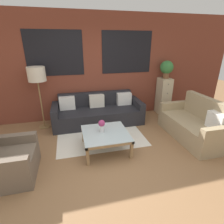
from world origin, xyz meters
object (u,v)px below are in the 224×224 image
settee_vintage (194,125)px  armchair_corner (6,162)px  couch_dark (98,113)px  coffee_table (105,135)px  drawer_cabinet (163,96)px  flower_vase (102,125)px  floor_lamp (37,76)px  potted_plant (167,68)px

settee_vintage → armchair_corner: bearing=-174.4°
couch_dark → coffee_table: 1.35m
armchair_corner → couch_dark: bearing=43.8°
drawer_cabinet → flower_vase: 2.67m
drawer_cabinet → flower_vase: size_ratio=4.16×
coffee_table → flower_vase: bearing=145.8°
coffee_table → drawer_cabinet: bearing=36.1°
couch_dark → drawer_cabinet: 2.09m
coffee_table → floor_lamp: floor_lamp is taller
potted_plant → coffee_table: bearing=-143.9°
armchair_corner → drawer_cabinet: (3.85, 1.93, 0.26)m
armchair_corner → drawer_cabinet: bearing=26.6°
armchair_corner → settee_vintage: bearing=5.6°
floor_lamp → flower_vase: size_ratio=5.92×
settee_vintage → drawer_cabinet: bearing=87.7°
armchair_corner → potted_plant: (3.85, 1.93, 1.10)m
drawer_cabinet → settee_vintage: bearing=-92.3°
settee_vintage → armchair_corner: (-3.78, -0.37, -0.03)m
potted_plant → floor_lamp: bearing=-177.6°
armchair_corner → coffee_table: size_ratio=0.97×
coffee_table → flower_vase: (-0.06, 0.04, 0.21)m
armchair_corner → drawer_cabinet: 4.31m
armchair_corner → drawer_cabinet: size_ratio=0.81×
floor_lamp → drawer_cabinet: floor_lamp is taller
armchair_corner → flower_vase: bearing=14.1°
settee_vintage → drawer_cabinet: drawer_cabinet is taller
settee_vintage → floor_lamp: bearing=157.6°
couch_dark → drawer_cabinet: drawer_cabinet is taller
couch_dark → floor_lamp: (-1.41, 0.06, 1.04)m
potted_plant → couch_dark: bearing=-174.1°
settee_vintage → coffee_table: settee_vintage is taller
floor_lamp → flower_vase: 2.02m
settee_vintage → armchair_corner: 3.80m
coffee_table → flower_vase: 0.22m
armchair_corner → potted_plant: potted_plant is taller
potted_plant → settee_vintage: bearing=-92.3°
settee_vintage → floor_lamp: 3.82m
drawer_cabinet → armchair_corner: bearing=-153.4°
settee_vintage → coffee_table: (-2.08, -0.00, 0.02)m
floor_lamp → potted_plant: size_ratio=3.07×
couch_dark → potted_plant: potted_plant is taller
coffee_table → drawer_cabinet: size_ratio=0.83×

